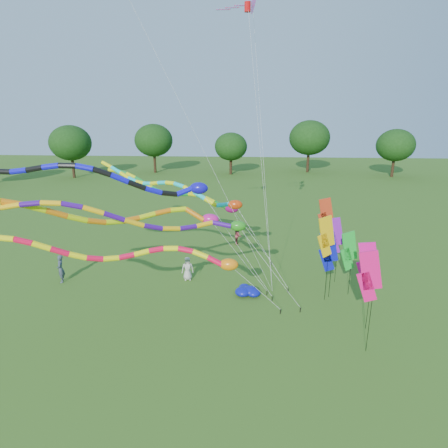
# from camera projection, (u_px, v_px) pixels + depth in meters

# --- Properties ---
(ground) EXTENTS (160.00, 160.00, 0.00)m
(ground) POSITION_uv_depth(u_px,v_px,m) (227.00, 330.00, 19.22)
(ground) COLOR #305C18
(ground) RESTS_ON ground
(tree_ring) EXTENTS (116.68, 119.77, 9.70)m
(tree_ring) POSITION_uv_depth(u_px,v_px,m) (145.00, 371.00, 7.65)
(tree_ring) COLOR #382314
(tree_ring) RESTS_ON ground
(tube_kite_red) EXTENTS (13.26, 3.15, 5.83)m
(tube_kite_red) POSITION_uv_depth(u_px,v_px,m) (153.00, 256.00, 19.00)
(tube_kite_red) COLOR black
(tube_kite_red) RESTS_ON ground
(tube_kite_orange) EXTENTS (13.90, 6.86, 7.90)m
(tube_kite_orange) POSITION_uv_depth(u_px,v_px,m) (125.00, 215.00, 18.44)
(tube_kite_orange) COLOR black
(tube_kite_orange) RESTS_ON ground
(tube_kite_purple) EXTENTS (14.99, 4.39, 7.75)m
(tube_kite_purple) POSITION_uv_depth(u_px,v_px,m) (141.00, 219.00, 17.39)
(tube_kite_purple) COLOR black
(tube_kite_purple) RESTS_ON ground
(tube_kite_blue) EXTENTS (15.19, 3.14, 9.06)m
(tube_kite_blue) POSITION_uv_depth(u_px,v_px,m) (116.00, 180.00, 18.72)
(tube_kite_blue) COLOR black
(tube_kite_blue) RESTS_ON ground
(tube_kite_cyan) EXTENTS (13.22, 5.87, 7.78)m
(tube_kite_cyan) POSITION_uv_depth(u_px,v_px,m) (180.00, 190.00, 24.79)
(tube_kite_cyan) COLOR black
(tube_kite_cyan) RESTS_ON ground
(tube_kite_green) EXTENTS (13.47, 5.56, 6.78)m
(tube_kite_green) POSITION_uv_depth(u_px,v_px,m) (184.00, 194.00, 29.23)
(tube_kite_green) COLOR black
(tube_kite_green) RESTS_ON ground
(delta_kite_high_c) EXTENTS (3.83, 5.86, 18.07)m
(delta_kite_high_c) POSITION_uv_depth(u_px,v_px,m) (252.00, 2.00, 22.95)
(delta_kite_high_c) COLOR black
(delta_kite_high_c) RESTS_ON ground
(banner_pole_blue_a) EXTENTS (1.16, 0.19, 4.19)m
(banner_pole_blue_a) POSITION_uv_depth(u_px,v_px,m) (328.00, 252.00, 21.85)
(banner_pole_blue_a) COLOR black
(banner_pole_blue_a) RESTS_ON ground
(banner_pole_magenta_b) EXTENTS (1.10, 0.52, 4.74)m
(banner_pole_magenta_b) POSITION_uv_depth(u_px,v_px,m) (368.00, 266.00, 18.47)
(banner_pole_magenta_b) COLOR black
(banner_pole_magenta_b) RESTS_ON ground
(banner_pole_orange) EXTENTS (1.11, 0.51, 5.24)m
(banner_pole_orange) POSITION_uv_depth(u_px,v_px,m) (326.00, 237.00, 21.15)
(banner_pole_orange) COLOR black
(banner_pole_orange) RESTS_ON ground
(banner_pole_red) EXTENTS (1.16, 0.17, 5.26)m
(banner_pole_red) POSITION_uv_depth(u_px,v_px,m) (326.00, 216.00, 25.54)
(banner_pole_red) COLOR black
(banner_pole_red) RESTS_ON ground
(banner_pole_violet) EXTENTS (1.16, 0.28, 4.42)m
(banner_pole_violet) POSITION_uv_depth(u_px,v_px,m) (335.00, 236.00, 23.90)
(banner_pole_violet) COLOR black
(banner_pole_violet) RESTS_ON ground
(banner_pole_magenta_a) EXTENTS (1.16, 0.18, 5.04)m
(banner_pole_magenta_a) POSITION_uv_depth(u_px,v_px,m) (369.00, 277.00, 16.48)
(banner_pole_magenta_a) COLOR black
(banner_pole_magenta_a) RESTS_ON ground
(banner_pole_green) EXTENTS (1.13, 0.41, 4.11)m
(banner_pole_green) POSITION_uv_depth(u_px,v_px,m) (349.00, 251.00, 22.17)
(banner_pole_green) COLOR black
(banner_pole_green) RESTS_ON ground
(blue_nylon_heap) EXTENTS (1.33, 1.44, 0.47)m
(blue_nylon_heap) POSITION_uv_depth(u_px,v_px,m) (248.00, 288.00, 23.37)
(blue_nylon_heap) COLOR #0C14A4
(blue_nylon_heap) RESTS_ON ground
(person_a) EXTENTS (0.86, 0.65, 1.59)m
(person_a) POSITION_uv_depth(u_px,v_px,m) (188.00, 268.00, 24.83)
(person_a) COLOR #BCB6A9
(person_a) RESTS_ON ground
(person_b) EXTENTS (0.68, 0.80, 1.86)m
(person_b) POSITION_uv_depth(u_px,v_px,m) (61.00, 269.00, 24.46)
(person_b) COLOR #3C4454
(person_b) RESTS_ON ground
(person_c) EXTENTS (0.59, 0.75, 1.55)m
(person_c) POSITION_uv_depth(u_px,v_px,m) (238.00, 235.00, 31.64)
(person_c) COLOR #9A383E
(person_c) RESTS_ON ground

